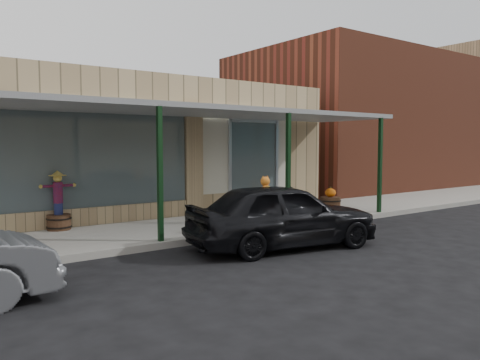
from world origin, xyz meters
TOP-DOWN VIEW (x-y plane):
  - ground at (0.00, 0.00)m, footprint 120.00×120.00m
  - sidewalk at (0.00, 3.60)m, footprint 40.00×3.20m
  - storefront at (-0.00, 8.16)m, footprint 12.00×6.25m
  - awning at (0.00, 3.56)m, footprint 12.00×3.00m
  - block_buildings_near at (2.01, 9.20)m, footprint 61.00×8.00m
  - barrel_scarecrow at (-3.19, 4.80)m, footprint 0.85×0.69m
  - barrel_pumpkin at (4.55, 3.26)m, footprint 0.75×0.75m
  - parked_sedan at (0.31, 0.64)m, footprint 4.35×2.35m

SIDE VIEW (x-z plane):
  - ground at x=0.00m, z-range 0.00..0.00m
  - sidewalk at x=0.00m, z-range 0.00..0.15m
  - barrel_pumpkin at x=4.55m, z-range 0.04..0.79m
  - barrel_scarecrow at x=-3.19m, z-range -0.08..1.35m
  - parked_sedan at x=0.31m, z-range -0.04..1.45m
  - storefront at x=0.00m, z-range -0.01..4.19m
  - awning at x=0.00m, z-range 1.49..4.53m
  - block_buildings_near at x=2.01m, z-range -0.23..7.77m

